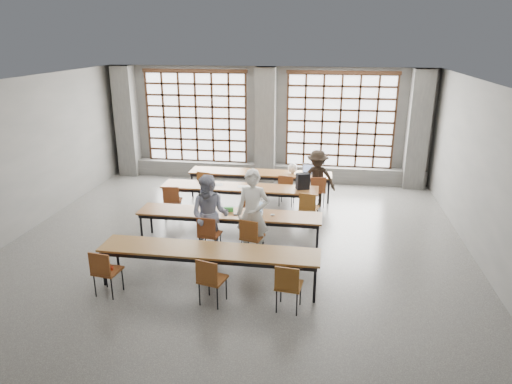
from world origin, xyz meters
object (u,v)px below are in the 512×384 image
chair_front_left (208,232)px  mouse (273,215)px  desk_row_c (229,216)px  green_box (228,209)px  chair_near_mid (210,277)px  desk_row_a (260,174)px  laptop_back (309,171)px  desk_row_d (209,253)px  chair_front_right (251,234)px  plastic_bag (293,168)px  chair_back_right (317,188)px  laptop_front (255,210)px  chair_near_left (104,269)px  student_female (210,215)px  chair_near_right (288,283)px  chair_mid_left (172,199)px  phone (236,215)px  student_male (253,214)px  chair_mid_centre (251,203)px  backpack (303,181)px  desk_row_b (240,189)px  red_pouch (107,268)px  chair_back_mid (286,187)px  chair_mid_right (308,206)px  chair_back_left (206,183)px

chair_front_left → mouse: size_ratio=8.98×
desk_row_c → mouse: mouse is taller
green_box → chair_near_mid: bearing=-84.6°
desk_row_a → laptop_back: laptop_back is taller
chair_front_left → green_box: (0.26, 0.71, 0.24)m
desk_row_d → chair_front_left: (-0.32, 1.18, -0.13)m
chair_front_right → plastic_bag: 3.92m
chair_back_right → laptop_front: bearing=-117.8°
desk_row_a → chair_near_left: bearing=-108.9°
student_female → plastic_bag: bearing=70.3°
chair_near_mid → chair_near_right: size_ratio=1.00×
green_box → desk_row_d: bearing=-88.3°
chair_mid_left → phone: chair_mid_left is taller
student_male → laptop_back: student_male is taller
chair_mid_left → mouse: (2.66, -1.22, 0.21)m
chair_mid_centre → mouse: (0.67, -1.22, 0.21)m
chair_front_right → phone: chair_front_right is taller
chair_near_left → backpack: (3.18, 4.32, 0.39)m
desk_row_b → chair_near_right: 4.56m
red_pouch → desk_row_b: bearing=69.4°
chair_mid_centre → chair_front_left: (-0.59, -1.83, 0.00)m
chair_front_right → red_pouch: (-2.27, -1.73, -0.04)m
desk_row_a → student_female: student_female is taller
chair_front_left → plastic_bag: plastic_bag is taller
chair_front_right → mouse: bearing=58.7°
chair_back_mid → chair_back_right: same height
desk_row_a → chair_near_right: (1.28, -5.62, -0.13)m
desk_row_c → laptop_back: 3.65m
chair_mid_right → student_female: 2.62m
laptop_front → chair_back_right: bearing=62.2°
chair_front_right → chair_near_mid: size_ratio=1.00×
chair_back_right → student_female: size_ratio=0.52×
desk_row_d → backpack: 3.98m
laptop_back → plastic_bag: bearing=-172.4°
mouse → chair_mid_centre: bearing=118.8°
plastic_bag → desk_row_b: bearing=-131.5°
desk_row_c → chair_mid_left: size_ratio=4.55×
student_male → mouse: bearing=60.2°
chair_near_right → student_male: size_ratio=0.47×
backpack → chair_near_left: bearing=-147.2°
student_male → laptop_front: size_ratio=4.85×
student_male → laptop_back: bearing=82.0°
chair_mid_left → red_pouch: bearing=-89.8°
chair_back_left → desk_row_a: bearing=23.8°
student_female → desk_row_b: bearing=86.7°
desk_row_d → chair_mid_right: chair_mid_right is taller
desk_row_b → desk_row_d: 3.64m
chair_near_mid → laptop_front: 2.58m
chair_mid_centre → backpack: 1.44m
student_female → laptop_front: bearing=37.0°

